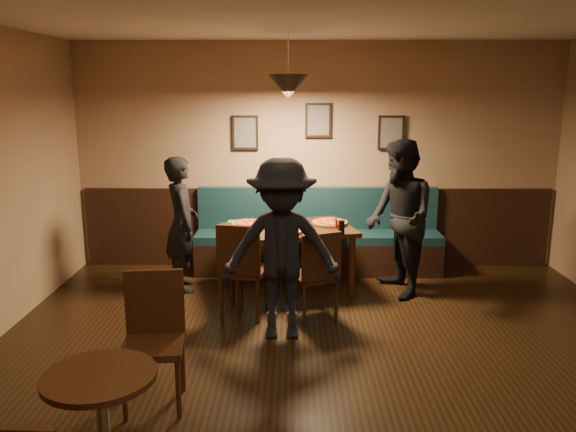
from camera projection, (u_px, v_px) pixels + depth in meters
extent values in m
plane|color=black|center=(337.00, 412.00, 4.04)|extent=(7.00, 7.00, 0.00)
plane|color=#8C704F|center=(318.00, 157.00, 7.16)|extent=(6.00, 0.00, 6.00)
cube|color=black|center=(317.00, 227.00, 7.32)|extent=(5.88, 0.06, 1.00)
cube|color=black|center=(245.00, 133.00, 7.07)|extent=(0.32, 0.04, 0.42)
cube|color=black|center=(318.00, 120.00, 7.03)|extent=(0.32, 0.04, 0.42)
cube|color=black|center=(391.00, 133.00, 7.06)|extent=(0.32, 0.04, 0.42)
cone|color=black|center=(288.00, 87.00, 5.95)|extent=(0.44, 0.44, 0.25)
cube|color=black|center=(288.00, 260.00, 6.36)|extent=(1.57, 1.22, 0.74)
imported|color=black|center=(182.00, 224.00, 6.39)|extent=(0.52, 0.64, 1.51)
imported|color=black|center=(400.00, 219.00, 6.19)|extent=(0.81, 0.95, 1.72)
imported|color=black|center=(282.00, 250.00, 5.12)|extent=(1.07, 0.63, 1.65)
cylinder|color=#C27C24|center=(249.00, 224.00, 6.37)|extent=(0.44, 0.44, 0.04)
cylinder|color=gold|center=(287.00, 230.00, 6.09)|extent=(0.38, 0.38, 0.04)
cylinder|color=orange|center=(330.00, 222.00, 6.43)|extent=(0.50, 0.50, 0.04)
cylinder|color=black|center=(341.00, 227.00, 5.99)|extent=(0.08, 0.08, 0.15)
cylinder|color=maroon|center=(336.00, 223.00, 6.22)|extent=(0.04, 0.04, 0.12)
cube|color=#217E3B|center=(234.00, 222.00, 6.56)|extent=(0.16, 0.16, 0.01)
cube|color=#1E712C|center=(240.00, 234.00, 6.00)|extent=(0.17, 0.17, 0.01)
cube|color=silver|center=(285.00, 235.00, 5.96)|extent=(0.19, 0.05, 0.00)
cylinder|color=black|center=(103.00, 428.00, 3.27)|extent=(0.81, 0.81, 0.68)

